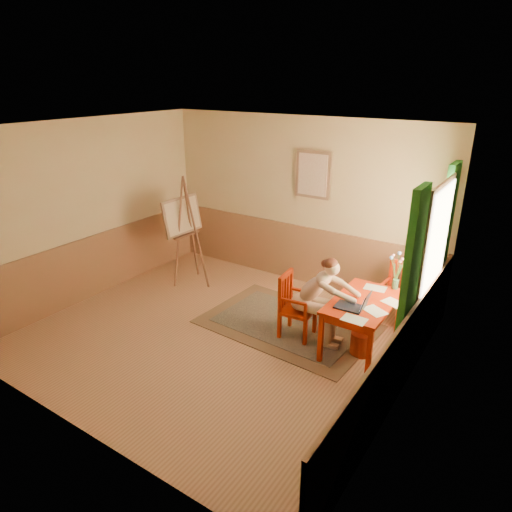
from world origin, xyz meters
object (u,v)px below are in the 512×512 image
Objects in this scene: chair_left at (295,306)px; chair_back at (397,293)px; figure at (318,296)px; laptop at (354,305)px; table at (363,307)px; easel at (184,220)px.

chair_back is at bearing 48.01° from chair_left.
chair_back is 1.35m from figure.
figure is 3.00× the size of laptop.
laptop is at bearing -93.30° from table.
figure is 0.59m from laptop.
figure is at bearing -122.91° from chair_back.
table is 0.59m from figure.
laptop is 3.43m from easel.
chair_left is 1.56m from chair_back.
easel reaches higher than figure.
easel is at bearing 168.46° from laptop.
easel reaches higher than chair_left.
chair_left is at bearing -172.61° from figure.
table is 0.31m from laptop.
chair_left is 0.39m from figure.
easel is at bearing 173.09° from table.
chair_back is (0.15, 0.99, -0.18)m from table.
chair_left reaches higher than chair_back.
easel reaches higher than laptop.
chair_left is at bearing -131.99° from chair_back.
laptop reaches higher than table.
figure is at bearing -10.83° from easel.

